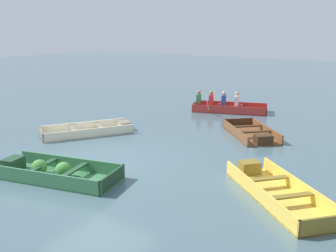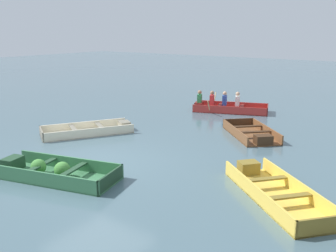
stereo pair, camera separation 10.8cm
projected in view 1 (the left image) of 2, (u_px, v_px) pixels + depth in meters
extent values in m
plane|color=#47606B|center=(96.00, 164.00, 10.28)|extent=(80.00, 80.00, 0.00)
cube|color=#387047|center=(58.00, 178.00, 9.29)|extent=(3.30, 1.94, 0.04)
cube|color=#387047|center=(43.00, 180.00, 8.74)|extent=(3.02, 0.84, 0.37)
cube|color=#387047|center=(71.00, 164.00, 9.76)|extent=(3.02, 0.84, 0.37)
cube|color=#1E3D27|center=(112.00, 180.00, 8.74)|extent=(0.35, 1.16, 0.37)
cube|color=#1E3D27|center=(13.00, 164.00, 9.71)|extent=(0.48, 0.61, 0.33)
cube|color=#1E3D27|center=(42.00, 166.00, 9.38)|extent=(0.43, 1.09, 0.04)
cube|color=#1E3D27|center=(73.00, 170.00, 9.07)|extent=(0.43, 1.09, 0.04)
sphere|color=#428438|center=(39.00, 167.00, 9.42)|extent=(0.39, 0.39, 0.39)
sphere|color=#428438|center=(63.00, 170.00, 9.20)|extent=(0.40, 0.40, 0.40)
cube|color=#E5BC47|center=(278.00, 197.00, 8.21)|extent=(3.12, 2.89, 0.04)
cube|color=#E5BC47|center=(257.00, 193.00, 8.05)|extent=(2.45, 2.11, 0.36)
cube|color=#E5BC47|center=(300.00, 188.00, 8.29)|extent=(2.45, 2.11, 0.36)
cube|color=olive|center=(324.00, 226.00, 6.70)|extent=(0.74, 0.86, 0.36)
cube|color=olive|center=(250.00, 167.00, 9.49)|extent=(0.59, 0.61, 0.32)
cube|color=olive|center=(268.00, 179.00, 8.59)|extent=(0.76, 0.85, 0.04)
cube|color=olive|center=(291.00, 196.00, 7.70)|extent=(0.76, 0.85, 0.04)
cube|color=beige|center=(87.00, 133.00, 13.25)|extent=(2.57, 3.25, 0.04)
cube|color=beige|center=(84.00, 126.00, 13.69)|extent=(1.66, 2.70, 0.32)
cube|color=beige|center=(90.00, 133.00, 12.74)|extent=(1.66, 2.70, 0.32)
cube|color=gray|center=(41.00, 134.00, 12.62)|extent=(0.98, 0.62, 0.32)
cube|color=gray|center=(124.00, 125.00, 13.75)|extent=(0.62, 0.57, 0.29)
cube|color=gray|center=(100.00, 126.00, 13.38)|extent=(0.96, 0.66, 0.04)
cube|color=gray|center=(73.00, 129.00, 13.01)|extent=(0.96, 0.66, 0.04)
cube|color=brown|center=(250.00, 135.00, 13.04)|extent=(2.64, 2.65, 0.04)
cube|color=brown|center=(266.00, 130.00, 13.10)|extent=(1.82, 1.83, 0.33)
cube|color=brown|center=(235.00, 132.00, 12.91)|extent=(1.82, 1.83, 0.33)
cube|color=#3F2716|center=(238.00, 123.00, 14.19)|extent=(0.89, 0.89, 0.33)
cube|color=#3F2716|center=(263.00, 139.00, 11.96)|extent=(0.64, 0.64, 0.29)
cube|color=#3F2716|center=(255.00, 132.00, 12.62)|extent=(0.90, 0.89, 0.04)
cube|color=#3F2716|center=(246.00, 126.00, 13.34)|extent=(0.90, 0.89, 0.04)
cube|color=#AD2D28|center=(230.00, 111.00, 16.85)|extent=(3.46, 2.22, 0.04)
cube|color=#AD2D28|center=(228.00, 110.00, 16.29)|extent=(3.07, 1.17, 0.35)
cube|color=#AD2D28|center=(231.00, 105.00, 17.34)|extent=(3.07, 1.17, 0.35)
cube|color=maroon|center=(267.00, 110.00, 16.42)|extent=(0.45, 1.11, 0.35)
cube|color=maroon|center=(198.00, 106.00, 17.17)|extent=(0.52, 0.62, 0.32)
cube|color=maroon|center=(219.00, 105.00, 16.91)|extent=(0.52, 1.06, 0.04)
cube|color=maroon|center=(241.00, 106.00, 16.67)|extent=(0.52, 1.06, 0.04)
cube|color=white|center=(237.00, 101.00, 16.66)|extent=(0.27, 0.32, 0.44)
sphere|color=tan|center=(237.00, 94.00, 16.58)|extent=(0.18, 0.18, 0.18)
cube|color=#2D4CA5|center=(224.00, 100.00, 16.80)|extent=(0.27, 0.32, 0.44)
sphere|color=tan|center=(224.00, 93.00, 16.72)|extent=(0.18, 0.18, 0.18)
cube|color=red|center=(211.00, 100.00, 16.94)|extent=(0.27, 0.32, 0.44)
sphere|color=#9E7051|center=(211.00, 93.00, 16.86)|extent=(0.18, 0.18, 0.18)
cube|color=#338C4C|center=(199.00, 99.00, 17.08)|extent=(0.27, 0.32, 0.44)
sphere|color=#9E7051|center=(199.00, 92.00, 17.00)|extent=(0.18, 0.18, 0.18)
cylinder|color=tan|center=(208.00, 106.00, 16.14)|extent=(0.26, 0.62, 0.55)
cylinder|color=tan|center=(214.00, 99.00, 17.80)|extent=(0.26, 0.62, 0.55)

